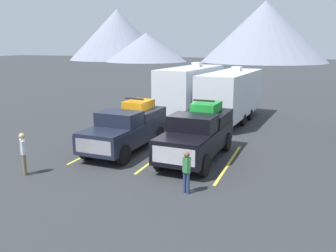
{
  "coord_description": "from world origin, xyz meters",
  "views": [
    {
      "loc": [
        6.11,
        -15.0,
        5.15
      ],
      "look_at": [
        0.0,
        0.83,
        1.2
      ],
      "focal_mm": 37.73,
      "sensor_mm": 36.0,
      "label": 1
    }
  ],
  "objects_px": {
    "pickup_truck_b": "(198,133)",
    "camper_trailer_a": "(191,89)",
    "pickup_truck_a": "(127,127)",
    "camper_trailer_b": "(231,93)",
    "person_a": "(23,151)",
    "person_b": "(186,169)"
  },
  "relations": [
    {
      "from": "person_b",
      "to": "person_a",
      "type": "bearing_deg",
      "value": -174.66
    },
    {
      "from": "camper_trailer_b",
      "to": "person_a",
      "type": "relative_size",
      "value": 5.27
    },
    {
      "from": "pickup_truck_a",
      "to": "pickup_truck_b",
      "type": "distance_m",
      "value": 3.64
    },
    {
      "from": "pickup_truck_a",
      "to": "pickup_truck_b",
      "type": "bearing_deg",
      "value": -0.65
    },
    {
      "from": "pickup_truck_a",
      "to": "pickup_truck_b",
      "type": "height_order",
      "value": "pickup_truck_b"
    },
    {
      "from": "camper_trailer_a",
      "to": "person_b",
      "type": "xyz_separation_m",
      "value": [
        3.8,
        -12.54,
        -1.15
      ]
    },
    {
      "from": "pickup_truck_a",
      "to": "camper_trailer_b",
      "type": "relative_size",
      "value": 0.6
    },
    {
      "from": "person_a",
      "to": "person_b",
      "type": "bearing_deg",
      "value": 5.34
    },
    {
      "from": "person_b",
      "to": "camper_trailer_b",
      "type": "bearing_deg",
      "value": 94.32
    },
    {
      "from": "pickup_truck_a",
      "to": "person_b",
      "type": "relative_size",
      "value": 3.58
    },
    {
      "from": "pickup_truck_a",
      "to": "person_a",
      "type": "bearing_deg",
      "value": -115.98
    },
    {
      "from": "camper_trailer_a",
      "to": "camper_trailer_b",
      "type": "relative_size",
      "value": 0.95
    },
    {
      "from": "camper_trailer_a",
      "to": "pickup_truck_b",
      "type": "bearing_deg",
      "value": -70.48
    },
    {
      "from": "person_a",
      "to": "camper_trailer_b",
      "type": "bearing_deg",
      "value": 66.45
    },
    {
      "from": "camper_trailer_b",
      "to": "person_a",
      "type": "xyz_separation_m",
      "value": [
        -5.7,
        -13.07,
        -0.93
      ]
    },
    {
      "from": "pickup_truck_b",
      "to": "camper_trailer_a",
      "type": "height_order",
      "value": "camper_trailer_a"
    },
    {
      "from": "pickup_truck_b",
      "to": "camper_trailer_b",
      "type": "bearing_deg",
      "value": 91.27
    },
    {
      "from": "person_a",
      "to": "pickup_truck_a",
      "type": "bearing_deg",
      "value": 64.02
    },
    {
      "from": "pickup_truck_a",
      "to": "person_b",
      "type": "distance_m",
      "value": 5.94
    },
    {
      "from": "camper_trailer_b",
      "to": "person_a",
      "type": "height_order",
      "value": "camper_trailer_b"
    },
    {
      "from": "camper_trailer_a",
      "to": "person_a",
      "type": "relative_size",
      "value": 4.99
    },
    {
      "from": "pickup_truck_a",
      "to": "person_b",
      "type": "xyz_separation_m",
      "value": [
        4.39,
        -3.99,
        -0.26
      ]
    }
  ]
}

